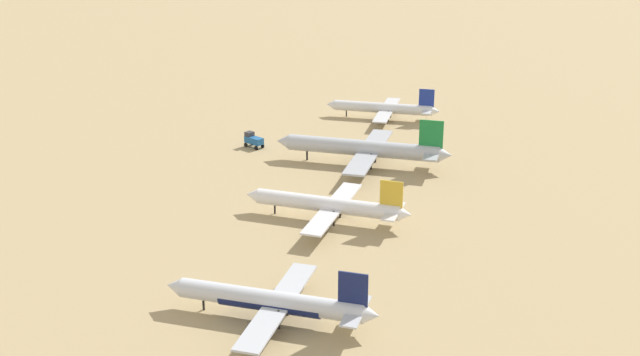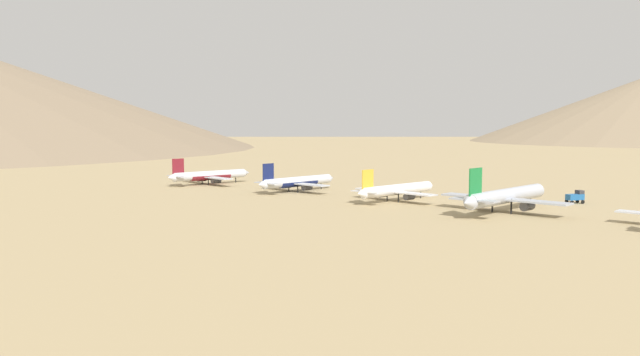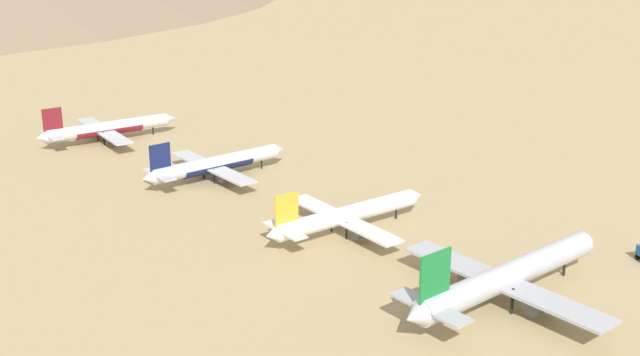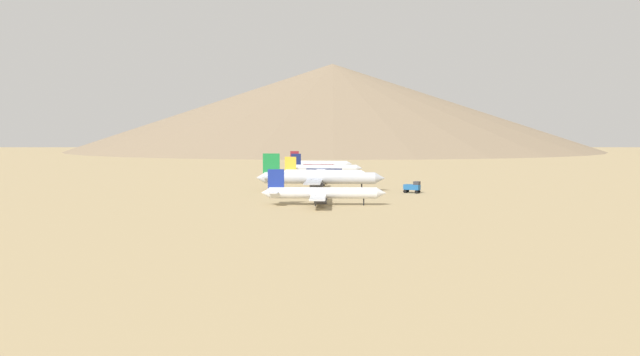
{
  "view_description": "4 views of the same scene",
  "coord_description": "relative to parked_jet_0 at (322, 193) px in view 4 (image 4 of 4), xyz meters",
  "views": [
    {
      "loc": [
        -59.36,
        137.59,
        66.16
      ],
      "look_at": [
        9.52,
        -13.27,
        4.63
      ],
      "focal_mm": 45.16,
      "sensor_mm": 36.0,
      "label": 1
    },
    {
      "loc": [
        -137.65,
        -145.16,
        24.45
      ],
      "look_at": [
        1.17,
        34.01,
        4.66
      ],
      "focal_mm": 36.98,
      "sensor_mm": 36.0,
      "label": 2
    },
    {
      "loc": [
        -70.85,
        -117.88,
        56.28
      ],
      "look_at": [
        8.46,
        17.47,
        3.87
      ],
      "focal_mm": 45.55,
      "sensor_mm": 36.0,
      "label": 3
    },
    {
      "loc": [
        50.63,
        -228.39,
        18.48
      ],
      "look_at": [
        10.3,
        -43.02,
        4.79
      ],
      "focal_mm": 32.28,
      "sensor_mm": 36.0,
      "label": 4
    }
  ],
  "objects": [
    {
      "name": "service_truck",
      "position": [
        22.1,
        39.35,
        -1.2
      ],
      "size": [
        5.65,
        4.06,
        3.9
      ],
      "color": "#1E5999",
      "rests_on": "ground"
    },
    {
      "name": "desert_hill_2",
      "position": [
        -121.43,
        636.47,
        56.07
      ],
      "size": [
        689.65,
        689.65,
        118.7
      ],
      "primitive_type": "cone",
      "color": "#847056",
      "rests_on": "ground"
    },
    {
      "name": "parked_jet_2",
      "position": [
        -15.9,
        75.78,
        0.2
      ],
      "size": [
        35.83,
        29.19,
        10.33
      ],
      "color": "white",
      "rests_on": "ground"
    },
    {
      "name": "ground_plane",
      "position": [
        -18.36,
        78.06,
        -3.28
      ],
      "size": [
        1800.0,
        1800.0,
        0.0
      ],
      "primitive_type": "plane",
      "color": "tan"
    },
    {
      "name": "parked_jet_4",
      "position": [
        -35.63,
        157.59,
        0.21
      ],
      "size": [
        36.34,
        29.54,
        10.48
      ],
      "color": "silver",
      "rests_on": "ground"
    },
    {
      "name": "parked_jet_0",
      "position": [
        0.0,
        0.0,
        0.0
      ],
      "size": [
        33.59,
        27.51,
        9.73
      ],
      "color": "silver",
      "rests_on": "ground"
    },
    {
      "name": "parked_jet_1",
      "position": [
        -9.88,
        40.49,
        1.01
      ],
      "size": [
        44.05,
        36.02,
        12.74
      ],
      "color": "#B2B7C1",
      "rests_on": "ground"
    },
    {
      "name": "parked_jet_3",
      "position": [
        -23.97,
        116.24,
        0.17
      ],
      "size": [
        35.9,
        29.32,
        10.36
      ],
      "color": "silver",
      "rests_on": "ground"
    }
  ]
}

